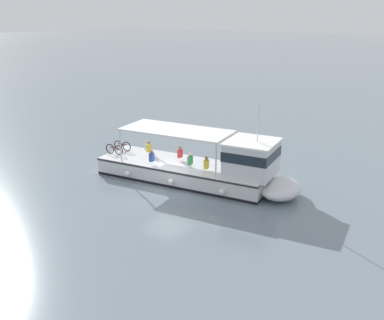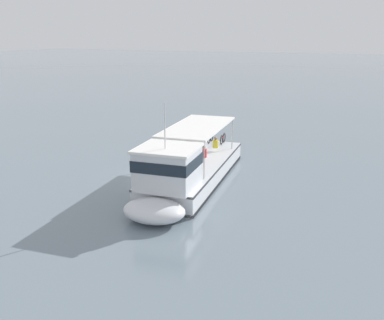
% 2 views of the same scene
% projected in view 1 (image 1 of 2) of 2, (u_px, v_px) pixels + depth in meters
% --- Properties ---
extents(ground_plane, '(400.00, 400.00, 0.00)m').
position_uv_depth(ground_plane, '(167.00, 189.00, 26.11)').
color(ground_plane, slate).
extents(ferry_main, '(5.00, 13.03, 5.32)m').
position_uv_depth(ferry_main, '(207.00, 168.00, 26.57)').
color(ferry_main, silver).
rests_on(ferry_main, ground).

